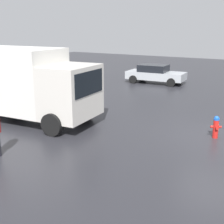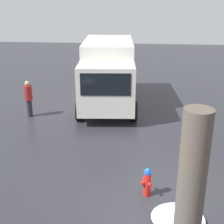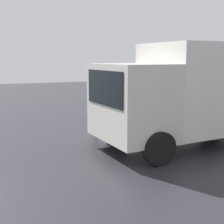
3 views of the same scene
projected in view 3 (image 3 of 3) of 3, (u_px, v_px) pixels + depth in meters
delivery_truck at (197, 91)px, 10.00m from camera, size 6.54×3.16×3.21m
pedestrian at (96, 104)px, 12.45m from camera, size 0.38×0.38×1.72m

